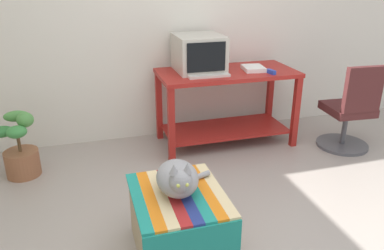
{
  "coord_description": "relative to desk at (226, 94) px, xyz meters",
  "views": [
    {
      "loc": [
        -0.85,
        -1.92,
        1.72
      ],
      "look_at": [
        -0.04,
        0.85,
        0.55
      ],
      "focal_mm": 36.06,
      "sensor_mm": 36.0,
      "label": 1
    }
  ],
  "objects": [
    {
      "name": "back_wall",
      "position": [
        -0.54,
        0.45,
        0.77
      ],
      "size": [
        8.0,
        0.1,
        2.6
      ],
      "primitive_type": "cube",
      "color": "silver",
      "rests_on": "ground_plane"
    },
    {
      "name": "desk",
      "position": [
        0.0,
        0.0,
        0.0
      ],
      "size": [
        1.38,
        0.66,
        0.77
      ],
      "rotation": [
        0.0,
        0.0,
        -0.0
      ],
      "color": "maroon",
      "rests_on": "ground_plane"
    },
    {
      "name": "tv_monitor",
      "position": [
        -0.27,
        0.1,
        0.42
      ],
      "size": [
        0.46,
        0.5,
        0.35
      ],
      "rotation": [
        0.0,
        0.0,
        -0.0
      ],
      "color": "#BCB7A8",
      "rests_on": "desk"
    },
    {
      "name": "book",
      "position": [
        0.26,
        -0.05,
        0.27
      ],
      "size": [
        0.23,
        0.27,
        0.04
      ],
      "primitive_type": "cube",
      "rotation": [
        0.0,
        0.0,
        -0.13
      ],
      "color": "white",
      "rests_on": "desk"
    },
    {
      "name": "cat",
      "position": [
        -0.9,
        -1.53,
        0.01
      ],
      "size": [
        0.4,
        0.4,
        0.27
      ],
      "rotation": [
        0.0,
        0.0,
        -0.09
      ],
      "color": "gray",
      "rests_on": "ottoman_with_blanket"
    },
    {
      "name": "ground_plane",
      "position": [
        -0.54,
        -1.6,
        -0.53
      ],
      "size": [
        14.0,
        14.0,
        0.0
      ],
      "primitive_type": "plane",
      "color": "#9E9389"
    },
    {
      "name": "stapler",
      "position": [
        0.37,
        -0.22,
        0.27
      ],
      "size": [
        0.05,
        0.11,
        0.04
      ],
      "primitive_type": "cube",
      "rotation": [
        0.0,
        0.0,
        0.17
      ],
      "color": "#2342B7",
      "rests_on": "desk"
    },
    {
      "name": "keyboard",
      "position": [
        -0.25,
        -0.15,
        0.26
      ],
      "size": [
        0.4,
        0.16,
        0.02
      ],
      "primitive_type": "cube",
      "rotation": [
        0.0,
        0.0,
        -0.02
      ],
      "color": "beige",
      "rests_on": "desk"
    },
    {
      "name": "office_chair",
      "position": [
        1.14,
        -0.5,
        -0.14
      ],
      "size": [
        0.52,
        0.52,
        0.89
      ],
      "rotation": [
        0.0,
        0.0,
        3.07
      ],
      "color": "#4C4C51",
      "rests_on": "ground_plane"
    },
    {
      "name": "potted_plant",
      "position": [
        -1.99,
        -0.17,
        -0.29
      ],
      "size": [
        0.37,
        0.33,
        0.59
      ],
      "color": "brown",
      "rests_on": "ground_plane"
    },
    {
      "name": "ottoman_with_blanket",
      "position": [
        -0.9,
        -1.53,
        -0.31
      ],
      "size": [
        0.56,
        0.68,
        0.43
      ],
      "color": "tan",
      "rests_on": "ground_plane"
    }
  ]
}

